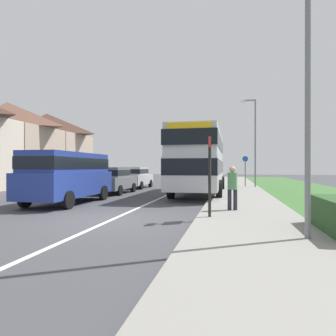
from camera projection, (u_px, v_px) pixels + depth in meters
ground_plane at (111, 220)px, 9.29m from camera, size 120.00×120.00×0.00m
lane_marking_centre at (166, 196)px, 17.12m from camera, size 0.14×60.00×0.01m
pavement_near_side at (243, 200)px, 14.31m from camera, size 3.20×68.00×0.12m
double_decker_bus at (200, 159)px, 18.15m from camera, size 2.80×9.99×3.70m
parked_van_blue at (68, 173)px, 13.51m from camera, size 2.11×5.34×2.28m
parked_car_grey at (113, 179)px, 18.60m from camera, size 2.00×3.98×1.63m
parked_car_silver at (135, 176)px, 23.43m from camera, size 1.88×4.28×1.65m
pedestrian_at_stop at (232, 186)px, 10.65m from camera, size 0.34×0.34×1.67m
bus_stop_sign at (210, 170)px, 9.20m from camera, size 0.09×0.52×2.60m
cycle_route_sign at (245, 170)px, 23.88m from camera, size 0.44×0.08×2.52m
street_lamp_near at (303, 33)px, 6.42m from camera, size 1.14×0.20×7.94m
street_lamp_mid at (254, 137)px, 23.11m from camera, size 1.14×0.20×6.85m
house_terrace_far_side at (7, 144)px, 26.13m from camera, size 7.83×17.18×7.31m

